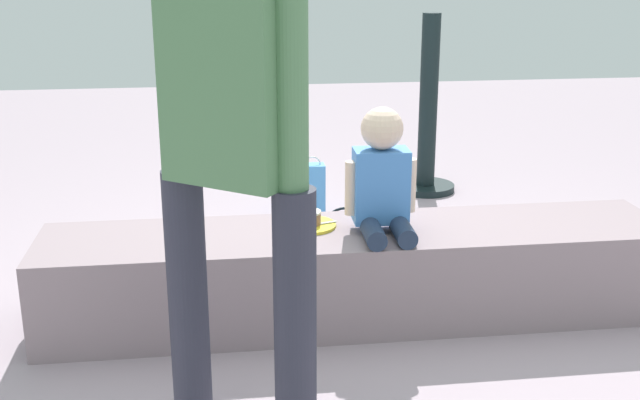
{
  "coord_description": "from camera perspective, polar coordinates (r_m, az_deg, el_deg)",
  "views": [
    {
      "loc": [
        -0.53,
        -2.86,
        1.39
      ],
      "look_at": [
        -0.2,
        -0.39,
        0.62
      ],
      "focal_mm": 44.31,
      "sensor_mm": 36.0,
      "label": 1
    }
  ],
  "objects": [
    {
      "name": "ground_plane",
      "position": [
        3.22,
        2.67,
        -8.34
      ],
      "size": [
        12.0,
        12.0,
        0.0
      ],
      "primitive_type": "plane",
      "color": "#A3909B"
    },
    {
      "name": "concrete_ledge",
      "position": [
        3.15,
        2.71,
        -5.32
      ],
      "size": [
        2.46,
        0.49,
        0.37
      ],
      "primitive_type": "cube",
      "color": "gray",
      "rests_on": "ground_plane"
    },
    {
      "name": "child_seated",
      "position": [
        3.01,
        4.51,
        1.55
      ],
      "size": [
        0.28,
        0.32,
        0.48
      ],
      "color": "#202E46",
      "rests_on": "concrete_ledge"
    },
    {
      "name": "adult_standing",
      "position": [
        2.13,
        -6.33,
        6.83
      ],
      "size": [
        0.42,
        0.37,
        1.68
      ],
      "color": "#2D2E3C",
      "rests_on": "ground_plane"
    },
    {
      "name": "cake_plate",
      "position": [
        3.11,
        -0.85,
        -1.56
      ],
      "size": [
        0.22,
        0.22,
        0.07
      ],
      "color": "yellow",
      "rests_on": "concrete_ledge"
    },
    {
      "name": "gift_bag",
      "position": [
        4.34,
        -1.22,
        0.68
      ],
      "size": [
        0.24,
        0.1,
        0.35
      ],
      "color": "#4C99E0",
      "rests_on": "ground_plane"
    },
    {
      "name": "railing_post",
      "position": [
        4.84,
        7.77,
        5.25
      ],
      "size": [
        0.36,
        0.36,
        1.07
      ],
      "color": "black",
      "rests_on": "ground_plane"
    },
    {
      "name": "water_bottle_near_gift",
      "position": [
        3.86,
        -10.55,
        -2.69
      ],
      "size": [
        0.07,
        0.07,
        0.2
      ],
      "color": "silver",
      "rests_on": "ground_plane"
    },
    {
      "name": "party_cup_red",
      "position": [
        3.71,
        -8.11,
        -4.15
      ],
      "size": [
        0.09,
        0.09,
        0.1
      ],
      "primitive_type": "cylinder",
      "color": "red",
      "rests_on": "ground_plane"
    },
    {
      "name": "handbag_black_leather",
      "position": [
        3.57,
        1.82,
        -3.71
      ],
      "size": [
        0.3,
        0.11,
        0.33
      ],
      "color": "black",
      "rests_on": "ground_plane"
    }
  ]
}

